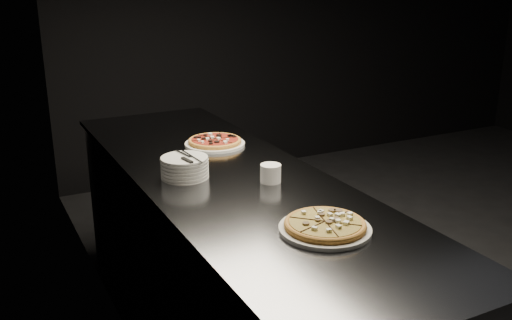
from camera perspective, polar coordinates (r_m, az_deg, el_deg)
name	(u,v)px	position (r m, az deg, el deg)	size (l,w,h in m)	color
wall_left	(133,65)	(2.14, -12.16, 9.28)	(0.02, 5.00, 2.80)	black
wall_back	(324,10)	(5.48, 6.79, 14.66)	(5.00, 0.02, 2.80)	black
counter	(230,272)	(2.56, -2.63, -11.16)	(0.74, 2.44, 0.92)	slate
pizza_mushroom	(325,226)	(1.86, 6.91, -6.56)	(0.33, 0.33, 0.03)	silver
pizza_tomato	(215,142)	(2.78, -4.14, 1.82)	(0.29, 0.29, 0.03)	silver
plate_stack	(185,167)	(2.34, -7.15, -0.72)	(0.19, 0.19, 0.09)	silver
cutlery	(187,157)	(2.32, -6.88, 0.28)	(0.07, 0.21, 0.01)	silver
ramekin	(271,173)	(2.27, 1.47, -1.29)	(0.08, 0.08, 0.07)	white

